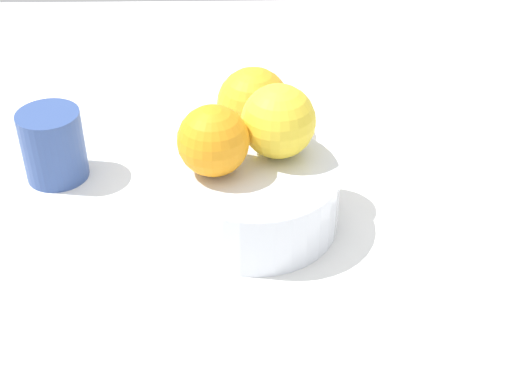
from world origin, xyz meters
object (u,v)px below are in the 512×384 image
object	(u,v)px
orange_loose_0	(250,104)
ceramic_cup	(53,145)
orange_in_bowl_1	(213,142)
fruit_bowl	(256,198)
orange_in_bowl_0	(278,121)

from	to	relation	value
orange_loose_0	ceramic_cup	bearing A→B (deg)	-158.98
orange_in_bowl_1	orange_loose_0	xyz separation A→B (cm)	(3.30, 15.85, -5.13)
fruit_bowl	orange_loose_0	size ratio (longest dim) A/B	1.92
fruit_bowl	orange_loose_0	distance (cm)	15.68
orange_in_bowl_0	orange_in_bowl_1	xyz separation A→B (cm)	(-5.74, -3.02, -0.22)
orange_in_bowl_0	orange_in_bowl_1	distance (cm)	6.49
orange_in_bowl_0	orange_in_bowl_1	world-z (taller)	orange_in_bowl_0
orange_in_bowl_1	orange_loose_0	world-z (taller)	orange_in_bowl_1
fruit_bowl	orange_in_bowl_1	bearing A→B (deg)	-176.65
ceramic_cup	orange_loose_0	bearing A→B (deg)	21.02
fruit_bowl	ceramic_cup	distance (cm)	21.60
ceramic_cup	orange_in_bowl_1	bearing A→B (deg)	-26.99
fruit_bowl	orange_loose_0	xyz separation A→B (cm)	(-0.39, 15.64, 1.11)
orange_in_bowl_1	ceramic_cup	bearing A→B (deg)	153.01
fruit_bowl	ceramic_cup	world-z (taller)	ceramic_cup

